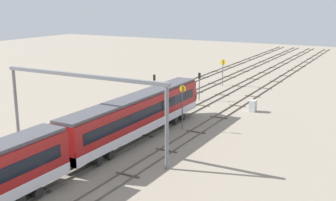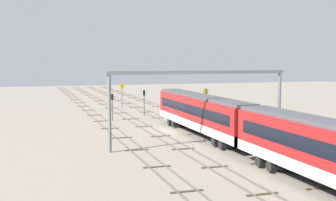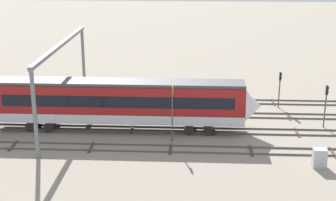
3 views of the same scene
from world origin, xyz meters
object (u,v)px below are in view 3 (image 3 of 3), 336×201
relay_cabinet (320,158)px  overhead_gantry (62,61)px  speed_sign_near_foreground (172,107)px  signal_light_trackside_approach (280,84)px  signal_light_trackside_departure (326,100)px

relay_cabinet → overhead_gantry: bearing=156.7°
overhead_gantry → relay_cabinet: bearing=-23.3°
relay_cabinet → speed_sign_near_foreground: bearing=158.9°
speed_sign_near_foreground → relay_cabinet: (12.27, -4.74, -2.59)m
signal_light_trackside_approach → speed_sign_near_foreground: bearing=-137.2°
signal_light_trackside_approach → relay_cabinet: 15.36m
signal_light_trackside_departure → signal_light_trackside_approach: bearing=121.2°
signal_light_trackside_approach → relay_cabinet: bearing=-86.4°
speed_sign_near_foreground → signal_light_trackside_departure: bearing=17.2°
overhead_gantry → signal_light_trackside_departure: bearing=-1.7°
signal_light_trackside_departure → overhead_gantry: bearing=178.3°
speed_sign_near_foreground → signal_light_trackside_approach: 15.42m
signal_light_trackside_approach → signal_light_trackside_departure: (3.56, -5.87, 0.14)m
overhead_gantry → signal_light_trackside_approach: overhead_gantry is taller
signal_light_trackside_approach → overhead_gantry: bearing=-167.4°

